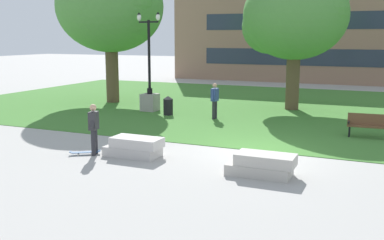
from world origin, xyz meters
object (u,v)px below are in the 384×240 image
at_px(person_skateboarder, 94,126).
at_px(lamp_post_center, 150,91).
at_px(trash_bin, 168,105).
at_px(skateboard, 85,152).
at_px(person_bystander_near_lawn, 215,99).
at_px(park_bench_near_left, 372,124).
at_px(concrete_block_center, 135,147).
at_px(concrete_block_left, 262,165).

xyz_separation_m(person_skateboarder, lamp_post_center, (-2.65, 8.67, 0.09)).
distance_m(lamp_post_center, trash_bin, 1.75).
distance_m(skateboard, person_bystander_near_lawn, 8.14).
bearing_deg(person_skateboarder, park_bench_near_left, 37.57).
bearing_deg(person_skateboarder, skateboard, -156.57).
bearing_deg(concrete_block_center, person_skateboarder, -164.33).
bearing_deg(trash_bin, concrete_block_left, -48.94).
height_order(concrete_block_center, person_skateboarder, person_skateboarder).
distance_m(skateboard, lamp_post_center, 9.15).
bearing_deg(park_bench_near_left, skateboard, -142.85).
relative_size(skateboard, park_bench_near_left, 0.53).
distance_m(concrete_block_center, skateboard, 1.71).
bearing_deg(concrete_block_left, person_skateboarder, 179.74).
xyz_separation_m(skateboard, person_bystander_near_lawn, (1.64, 7.93, 0.90)).
relative_size(concrete_block_left, skateboard, 1.98).
distance_m(person_skateboarder, skateboard, 0.94).
distance_m(skateboard, park_bench_near_left, 10.89).
height_order(lamp_post_center, person_bystander_near_lawn, lamp_post_center).
distance_m(concrete_block_center, person_skateboarder, 1.52).
bearing_deg(skateboard, trash_bin, 96.26).
height_order(park_bench_near_left, trash_bin, trash_bin).
bearing_deg(park_bench_near_left, trash_bin, 171.40).
bearing_deg(trash_bin, person_bystander_near_lawn, -1.99).
height_order(concrete_block_center, lamp_post_center, lamp_post_center).
distance_m(skateboard, trash_bin, 8.07).
bearing_deg(skateboard, lamp_post_center, 104.93).
relative_size(person_skateboarder, park_bench_near_left, 0.94).
bearing_deg(person_bystander_near_lawn, lamp_post_center, 167.68).
height_order(person_skateboarder, skateboard, person_skateboarder).
distance_m(person_skateboarder, lamp_post_center, 9.06).
bearing_deg(concrete_block_center, trash_bin, 108.38).
xyz_separation_m(person_skateboarder, skateboard, (-0.30, -0.13, -0.88)).
xyz_separation_m(person_skateboarder, person_bystander_near_lawn, (1.34, 7.80, 0.02)).
bearing_deg(concrete_block_center, lamp_post_center, 115.53).
bearing_deg(lamp_post_center, concrete_block_left, -46.13).
distance_m(person_skateboarder, trash_bin, 7.98).
relative_size(person_skateboarder, skateboard, 1.77).
relative_size(park_bench_near_left, trash_bin, 1.90).
bearing_deg(park_bench_near_left, person_bystander_near_lawn, 169.08).
relative_size(person_skateboarder, trash_bin, 1.78).
bearing_deg(person_bystander_near_lawn, person_skateboarder, -99.76).
xyz_separation_m(concrete_block_left, trash_bin, (-6.89, 7.91, 0.20)).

